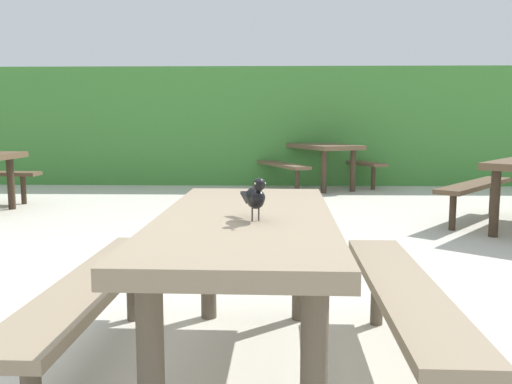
% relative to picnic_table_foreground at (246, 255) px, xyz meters
% --- Properties ---
extents(ground_plane, '(60.00, 60.00, 0.00)m').
position_rel_picnic_table_foreground_xyz_m(ground_plane, '(-0.23, -0.07, -0.56)').
color(ground_plane, beige).
extents(hedge_wall, '(28.00, 2.27, 2.04)m').
position_rel_picnic_table_foreground_xyz_m(hedge_wall, '(-0.23, 8.24, 0.47)').
color(hedge_wall, '#428438').
rests_on(hedge_wall, ground).
extents(picnic_table_foreground, '(1.71, 1.81, 0.74)m').
position_rel_picnic_table_foreground_xyz_m(picnic_table_foreground, '(0.00, 0.00, 0.00)').
color(picnic_table_foreground, '#84725B').
rests_on(picnic_table_foreground, ground).
extents(bird_grackle, '(0.13, 0.28, 0.18)m').
position_rel_picnic_table_foreground_xyz_m(bird_grackle, '(0.05, -0.16, 0.29)').
color(bird_grackle, black).
rests_on(bird_grackle, picnic_table_foreground).
extents(picnic_table_mid_left, '(2.24, 2.25, 0.74)m').
position_rel_picnic_table_foreground_xyz_m(picnic_table_mid_left, '(0.88, 6.89, 0.00)').
color(picnic_table_mid_left, brown).
rests_on(picnic_table_mid_left, ground).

